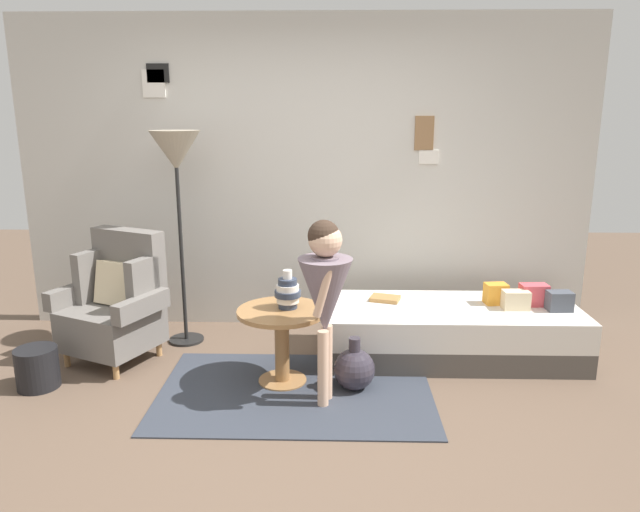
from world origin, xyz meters
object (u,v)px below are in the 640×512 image
daybed (451,331)px  vase_striped (288,292)px  magazine_basket (37,368)px  book_on_daybed (385,299)px  armchair (117,303)px  floor_lamp (176,160)px  side_table (282,330)px  demijohn_near (354,369)px  person_child (325,288)px

daybed → vase_striped: (-1.21, -0.45, 0.44)m
magazine_basket → book_on_daybed: bearing=17.0°
book_on_daybed → armchair: bearing=-173.6°
daybed → floor_lamp: bearing=173.3°
armchair → side_table: 1.33m
floor_lamp → vase_striped: bearing=-37.8°
side_table → book_on_daybed: size_ratio=2.75×
armchair → magazine_basket: armchair is taller
book_on_daybed → magazine_basket: book_on_daybed is taller
daybed → floor_lamp: size_ratio=1.12×
side_table → magazine_basket: (-1.66, -0.12, -0.25)m
floor_lamp → magazine_basket: 1.77m
magazine_basket → side_table: bearing=4.1°
side_table → demijohn_near: side_table is taller
armchair → demijohn_near: (1.77, -0.48, -0.29)m
person_child → floor_lamp: bearing=138.5°
magazine_basket → floor_lamp: bearing=46.8°
vase_striped → magazine_basket: (-1.70, -0.16, -0.50)m
floor_lamp → person_child: 1.69m
vase_striped → daybed: bearing=20.3°
armchair → person_child: bearing=-23.2°
vase_striped → demijohn_near: size_ratio=0.73×
armchair → daybed: 2.53m
side_table → person_child: (0.30, -0.29, 0.39)m
vase_striped → person_child: bearing=-51.6°
person_child → book_on_daybed: bearing=63.4°
side_table → demijohn_near: size_ratio=1.65×
armchair → daybed: armchair is taller
vase_striped → person_child: 0.44m
person_child → side_table: bearing=136.1°
daybed → demijohn_near: (-0.75, -0.57, -0.05)m
side_table → person_child: 0.57m
side_table → magazine_basket: bearing=-175.9°
armchair → demijohn_near: bearing=-15.1°
daybed → magazine_basket: daybed is taller
armchair → floor_lamp: 1.16m
vase_striped → floor_lamp: 1.40m
side_table → book_on_daybed: (0.75, 0.62, 0.03)m
vase_striped → magazine_basket: size_ratio=0.95×
vase_striped → demijohn_near: (0.45, -0.13, -0.49)m
side_table → magazine_basket: size_ratio=2.16×
book_on_daybed → demijohn_near: 0.80m
armchair → side_table: armchair is taller
vase_striped → magazine_basket: bearing=-174.7°
armchair → vase_striped: size_ratio=3.64×
floor_lamp → book_on_daybed: 1.93m
book_on_daybed → daybed: bearing=-14.8°
vase_striped → side_table: bearing=-136.5°
book_on_daybed → floor_lamp: bearing=175.8°
vase_striped → demijohn_near: 0.68m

